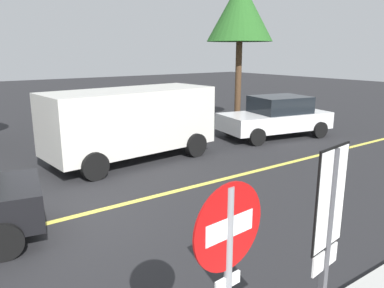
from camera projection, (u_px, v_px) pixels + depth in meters
ground_plane at (50, 223)px, 7.53m from camera, size 80.00×80.00×0.00m
lane_marking_centre at (176, 191)px, 9.22m from camera, size 28.00×0.16×0.01m
stop_sign at (228, 267)px, 3.12m from camera, size 0.76×0.09×2.34m
speed_limit_sign at (328, 225)px, 3.50m from camera, size 0.54×0.10×2.52m
white_van at (130, 120)px, 11.58m from camera, size 5.36×2.63×2.20m
car_white_approaching at (276, 116)px, 14.94m from camera, size 4.60×2.72×1.60m
tree_centre_verge at (240, 12)px, 16.82m from camera, size 2.97×2.97×6.38m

